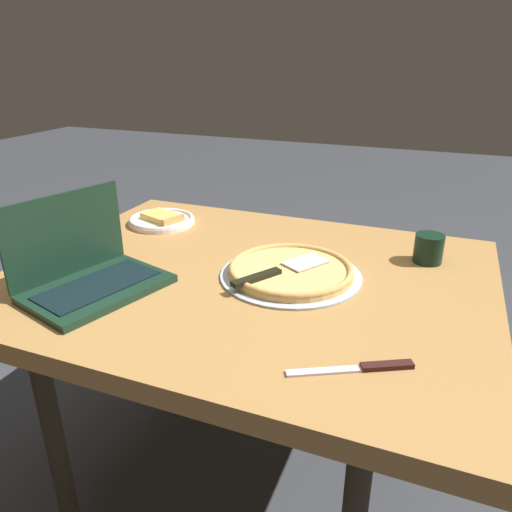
{
  "coord_description": "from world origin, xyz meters",
  "views": [
    {
      "loc": [
        -0.44,
        1.05,
        1.28
      ],
      "look_at": [
        -0.0,
        -0.05,
        0.77
      ],
      "focal_mm": 34.01,
      "sensor_mm": 36.0,
      "label": 1
    }
  ],
  "objects_px": {
    "dining_table": "(248,295)",
    "pizza_plate": "(162,220)",
    "drink_cup": "(429,248)",
    "table_knife": "(364,368)",
    "laptop": "(87,270)",
    "pizza_tray": "(291,271)"
  },
  "relations": [
    {
      "from": "drink_cup",
      "to": "dining_table",
      "type": "bearing_deg",
      "value": 30.52
    },
    {
      "from": "laptop",
      "to": "pizza_tray",
      "type": "height_order",
      "value": "laptop"
    },
    {
      "from": "table_knife",
      "to": "laptop",
      "type": "bearing_deg",
      "value": -6.93
    },
    {
      "from": "pizza_tray",
      "to": "drink_cup",
      "type": "height_order",
      "value": "drink_cup"
    },
    {
      "from": "dining_table",
      "to": "drink_cup",
      "type": "bearing_deg",
      "value": -149.48
    },
    {
      "from": "table_knife",
      "to": "drink_cup",
      "type": "xyz_separation_m",
      "value": [
        -0.07,
        -0.55,
        0.04
      ]
    },
    {
      "from": "pizza_plate",
      "to": "drink_cup",
      "type": "xyz_separation_m",
      "value": [
        -0.85,
        0.01,
        0.03
      ]
    },
    {
      "from": "dining_table",
      "to": "table_knife",
      "type": "bearing_deg",
      "value": 139.4
    },
    {
      "from": "dining_table",
      "to": "laptop",
      "type": "distance_m",
      "value": 0.41
    },
    {
      "from": "dining_table",
      "to": "pizza_tray",
      "type": "distance_m",
      "value": 0.14
    },
    {
      "from": "table_knife",
      "to": "drink_cup",
      "type": "relative_size",
      "value": 2.76
    },
    {
      "from": "dining_table",
      "to": "pizza_tray",
      "type": "height_order",
      "value": "pizza_tray"
    },
    {
      "from": "dining_table",
      "to": "pizza_plate",
      "type": "height_order",
      "value": "pizza_plate"
    },
    {
      "from": "drink_cup",
      "to": "pizza_tray",
      "type": "bearing_deg",
      "value": 35.29
    },
    {
      "from": "pizza_tray",
      "to": "table_knife",
      "type": "relative_size",
      "value": 1.67
    },
    {
      "from": "table_knife",
      "to": "drink_cup",
      "type": "bearing_deg",
      "value": -97.63
    },
    {
      "from": "laptop",
      "to": "drink_cup",
      "type": "distance_m",
      "value": 0.89
    },
    {
      "from": "pizza_plate",
      "to": "table_knife",
      "type": "height_order",
      "value": "pizza_plate"
    },
    {
      "from": "dining_table",
      "to": "laptop",
      "type": "xyz_separation_m",
      "value": [
        0.33,
        0.22,
        0.11
      ]
    },
    {
      "from": "dining_table",
      "to": "drink_cup",
      "type": "distance_m",
      "value": 0.51
    },
    {
      "from": "dining_table",
      "to": "pizza_plate",
      "type": "distance_m",
      "value": 0.5
    },
    {
      "from": "laptop",
      "to": "drink_cup",
      "type": "xyz_separation_m",
      "value": [
        -0.76,
        -0.47,
        -0.01
      ]
    }
  ]
}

